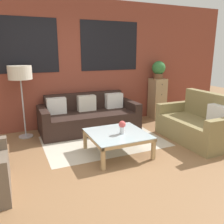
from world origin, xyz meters
TOP-DOWN VIEW (x-y plane):
  - ground_plane at (0.00, 0.00)m, footprint 16.00×16.00m
  - wall_back_brick at (0.00, 2.44)m, footprint 8.40×0.09m
  - rug at (0.29, 1.18)m, footprint 2.26×1.50m
  - couch_dark at (0.26, 1.95)m, footprint 2.11×0.88m
  - settee_vintage at (1.97, 0.50)m, footprint 0.80×1.48m
  - coffee_table at (0.29, 0.55)m, footprint 0.94×0.94m
  - floor_lamp at (-1.07, 2.04)m, footprint 0.44×0.44m
  - drawer_cabinet at (2.18, 2.18)m, footprint 0.35×0.38m
  - potted_plant at (2.18, 2.18)m, footprint 0.33×0.33m
  - flower_vase at (0.34, 0.49)m, footprint 0.12×0.12m

SIDE VIEW (x-z plane):
  - ground_plane at x=0.00m, z-range 0.00..0.00m
  - rug at x=0.29m, z-range 0.00..0.00m
  - couch_dark at x=0.26m, z-range -0.11..0.67m
  - settee_vintage at x=1.97m, z-range -0.15..0.77m
  - coffee_table at x=0.29m, z-range 0.13..0.50m
  - flower_vase at x=0.34m, z-range 0.39..0.61m
  - drawer_cabinet at x=2.18m, z-range 0.00..1.02m
  - floor_lamp at x=-1.07m, z-range 0.53..1.96m
  - potted_plant at x=2.18m, z-range 1.03..1.47m
  - wall_back_brick at x=0.00m, z-range 0.01..2.81m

